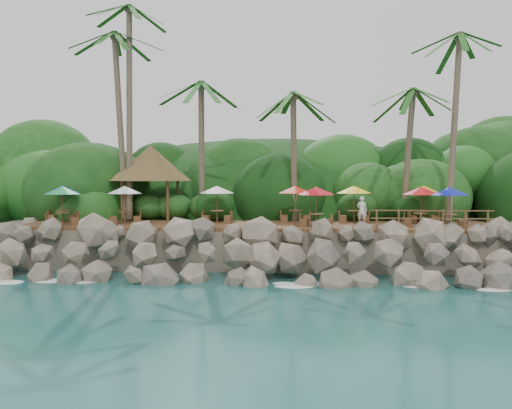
{
  "coord_description": "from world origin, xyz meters",
  "views": [
    {
      "loc": [
        2.32,
        -24.64,
        5.01
      ],
      "look_at": [
        0.0,
        6.0,
        3.4
      ],
      "focal_mm": 38.63,
      "sensor_mm": 36.0,
      "label": 1
    }
  ],
  "objects": [
    {
      "name": "seawall",
      "position": [
        0.0,
        2.0,
        1.15
      ],
      "size": [
        29.0,
        4.0,
        2.3
      ],
      "primitive_type": null,
      "color": "gray",
      "rests_on": "ground"
    },
    {
      "name": "waiter",
      "position": [
        5.89,
        6.23,
        3.09
      ],
      "size": [
        0.68,
        0.57,
        1.57
      ],
      "primitive_type": "imported",
      "rotation": [
        0.0,
        0.0,
        2.75
      ],
      "color": "white",
      "rests_on": "terrace"
    },
    {
      "name": "jungle_foliage",
      "position": [
        0.0,
        15.0,
        0.0
      ],
      "size": [
        44.0,
        16.0,
        12.0
      ],
      "primitive_type": null,
      "color": "#143811",
      "rests_on": "ground"
    },
    {
      "name": "railing",
      "position": [
        9.09,
        3.65,
        2.91
      ],
      "size": [
        6.1,
        0.1,
        1.0
      ],
      "color": "brown",
      "rests_on": "terrace"
    },
    {
      "name": "palms",
      "position": [
        0.35,
        8.58,
        12.22
      ],
      "size": [
        25.89,
        6.88,
        14.56
      ],
      "color": "brown",
      "rests_on": "ground"
    },
    {
      "name": "foam_line",
      "position": [
        0.0,
        0.3,
        0.03
      ],
      "size": [
        25.2,
        0.8,
        0.06
      ],
      "color": "white",
      "rests_on": "ground"
    },
    {
      "name": "palapa",
      "position": [
        -6.85,
        9.21,
        5.79
      ],
      "size": [
        5.16,
        5.16,
        4.6
      ],
      "color": "brown",
      "rests_on": "ground"
    },
    {
      "name": "land_base",
      "position": [
        0.0,
        16.0,
        1.05
      ],
      "size": [
        32.0,
        25.2,
        2.1
      ],
      "primitive_type": "cube",
      "color": "gray",
      "rests_on": "ground"
    },
    {
      "name": "jungle_hill",
      "position": [
        0.0,
        23.5,
        0.0
      ],
      "size": [
        44.8,
        28.0,
        15.4
      ],
      "primitive_type": "ellipsoid",
      "color": "#143811",
      "rests_on": "ground"
    },
    {
      "name": "dining_clusters",
      "position": [
        0.81,
        5.89,
        4.07
      ],
      "size": [
        23.45,
        4.94,
        2.13
      ],
      "color": "brown",
      "rests_on": "terrace"
    },
    {
      "name": "ground",
      "position": [
        0.0,
        0.0,
        0.0
      ],
      "size": [
        140.0,
        140.0,
        0.0
      ],
      "primitive_type": "plane",
      "color": "#19514F",
      "rests_on": "ground"
    },
    {
      "name": "terrace",
      "position": [
        0.0,
        6.0,
        2.2
      ],
      "size": [
        26.0,
        5.0,
        0.2
      ],
      "primitive_type": "cube",
      "color": "brown",
      "rests_on": "land_base"
    }
  ]
}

